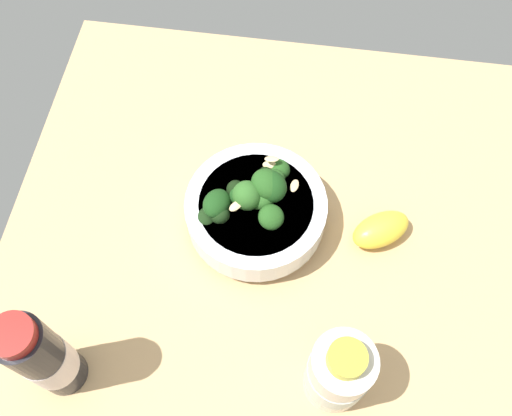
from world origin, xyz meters
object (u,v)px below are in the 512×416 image
at_px(bowl_of_broccoli, 255,207).
at_px(bottle_tall, 44,357).
at_px(lemon_wedge, 381,230).
at_px(bottle_short, 338,372).

height_order(bowl_of_broccoli, bottle_tall, bottle_tall).
distance_m(lemon_wedge, bottle_tall, 0.42).
bearing_deg(bottle_tall, lemon_wedge, -147.09).
bearing_deg(bowl_of_broccoli, bottle_short, 121.15).
height_order(bowl_of_broccoli, bottle_short, bottle_short).
xyz_separation_m(bottle_tall, bottle_short, (-0.30, -0.03, -0.02)).
relative_size(bowl_of_broccoli, lemon_wedge, 2.28).
bearing_deg(lemon_wedge, bowl_of_broccoli, 0.41).
xyz_separation_m(bowl_of_broccoli, bottle_tall, (0.19, 0.22, 0.04)).
xyz_separation_m(lemon_wedge, bottle_tall, (0.35, 0.22, 0.06)).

